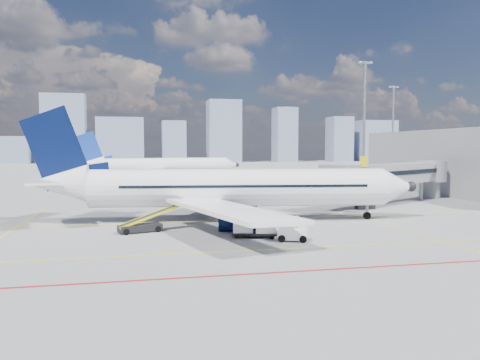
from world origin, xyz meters
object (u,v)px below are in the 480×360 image
Objects in this scene: belt_loader at (142,226)px; ramp_worker at (298,225)px; cargo_dolly at (255,224)px; main_aircraft at (222,189)px; baggage_tug at (291,232)px; second_aircraft at (161,166)px.

belt_loader reaches higher than ramp_worker.
belt_loader is (-8.99, 4.15, -0.54)m from cargo_dolly.
baggage_tug is (3.57, -10.91, -2.48)m from main_aircraft.
main_aircraft is 23.93× the size of ramp_worker.
belt_loader is 3.26× the size of ramp_worker.
main_aircraft is at bearing 12.44° from belt_loader.
main_aircraft is at bearing 49.61° from ramp_worker.
main_aircraft reaches higher than ramp_worker.
cargo_dolly reaches higher than baggage_tug.
cargo_dolly reaches higher than ramp_worker.
cargo_dolly is 2.44× the size of ramp_worker.
second_aircraft reaches higher than ramp_worker.
main_aircraft is 56.22m from second_aircraft.
second_aircraft is at bearing 27.45° from ramp_worker.
second_aircraft is at bearing 67.92° from belt_loader.
main_aircraft reaches higher than baggage_tug.
ramp_worker is at bearing 81.06° from baggage_tug.
second_aircraft reaches higher than baggage_tug.
second_aircraft reaches higher than belt_loader.
main_aircraft is at bearing 114.34° from cargo_dolly.
second_aircraft is (-3.65, 56.11, 0.00)m from main_aircraft.
main_aircraft is 11.74m from baggage_tug.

